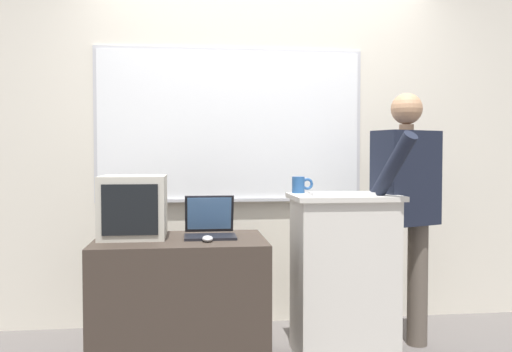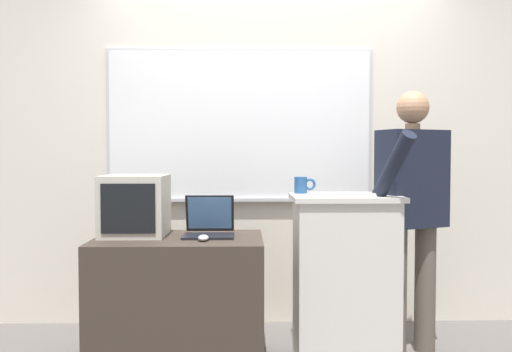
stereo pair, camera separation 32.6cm
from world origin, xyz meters
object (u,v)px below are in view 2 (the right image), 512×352
at_px(person_presenter, 412,204).
at_px(crt_monitor, 135,205).
at_px(side_desk, 179,301).
at_px(laptop, 209,224).
at_px(lectern_podium, 345,277).
at_px(coffee_mug, 302,185).
at_px(computer_mouse_by_laptop, 203,238).
at_px(wireless_keyboard, 346,194).

relative_size(person_presenter, crt_monitor, 3.91).
bearing_deg(side_desk, laptop, 21.81).
height_order(lectern_podium, coffee_mug, coffee_mug).
bearing_deg(person_presenter, lectern_podium, 169.04).
bearing_deg(side_desk, computer_mouse_by_laptop, -40.64).
distance_m(side_desk, laptop, 0.48).
bearing_deg(side_desk, coffee_mug, 16.22).
bearing_deg(side_desk, wireless_keyboard, -0.00).
relative_size(side_desk, wireless_keyboard, 2.26).
xyz_separation_m(lectern_podium, wireless_keyboard, (-0.00, -0.06, 0.50)).
xyz_separation_m(computer_mouse_by_laptop, crt_monitor, (-0.42, 0.23, 0.16)).
xyz_separation_m(lectern_podium, computer_mouse_by_laptop, (-0.83, -0.19, 0.27)).
bearing_deg(crt_monitor, wireless_keyboard, -4.36).
height_order(side_desk, computer_mouse_by_laptop, computer_mouse_by_laptop).
bearing_deg(lectern_podium, crt_monitor, 178.25).
relative_size(lectern_podium, coffee_mug, 7.33).
height_order(computer_mouse_by_laptop, crt_monitor, crt_monitor).
bearing_deg(lectern_podium, person_presenter, 11.00).
bearing_deg(person_presenter, coffee_mug, 151.62).
xyz_separation_m(lectern_podium, person_presenter, (0.43, 0.08, 0.43)).
bearing_deg(laptop, side_desk, -158.19).
bearing_deg(lectern_podium, wireless_keyboard, -94.23).
xyz_separation_m(computer_mouse_by_laptop, coffee_mug, (0.59, 0.35, 0.28)).
height_order(lectern_podium, laptop, lectern_podium).
bearing_deg(lectern_podium, coffee_mug, 146.76).
distance_m(wireless_keyboard, crt_monitor, 1.26).
bearing_deg(laptop, coffee_mug, 14.46).
xyz_separation_m(person_presenter, coffee_mug, (-0.67, 0.08, 0.11)).
height_order(laptop, computer_mouse_by_laptop, laptop).
relative_size(wireless_keyboard, crt_monitor, 1.04).
relative_size(person_presenter, wireless_keyboard, 3.75).
height_order(laptop, wireless_keyboard, wireless_keyboard).
bearing_deg(laptop, person_presenter, 3.30).
height_order(lectern_podium, person_presenter, person_presenter).
bearing_deg(person_presenter, side_desk, 163.71).
bearing_deg(crt_monitor, lectern_podium, -1.75).
bearing_deg(coffee_mug, wireless_keyboard, -42.21).
relative_size(lectern_podium, crt_monitor, 2.39).
height_order(side_desk, crt_monitor, crt_monitor).
distance_m(lectern_podium, coffee_mug, 0.62).
distance_m(side_desk, person_presenter, 1.53).
xyz_separation_m(wireless_keyboard, computer_mouse_by_laptop, (-0.83, -0.13, -0.23)).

